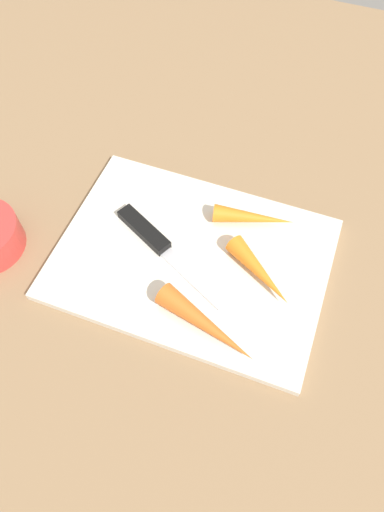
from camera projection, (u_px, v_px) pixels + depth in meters
ground_plane at (192, 261)px, 0.63m from camera, size 1.40×1.40×0.00m
cutting_board at (192, 258)px, 0.63m from camera, size 0.36×0.26×0.01m
knife at (150, 235)px, 0.63m from camera, size 0.19×0.11×0.01m
carrot_longest at (206, 325)px, 0.55m from camera, size 0.14×0.07×0.03m
carrot_medium at (253, 218)px, 0.64m from camera, size 0.11×0.05×0.03m
carrot_shortest at (259, 273)px, 0.59m from camera, size 0.11×0.08×0.03m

